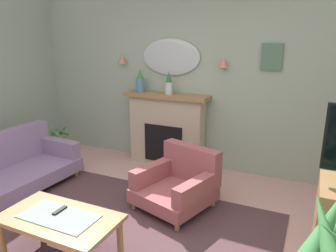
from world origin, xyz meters
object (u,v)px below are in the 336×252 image
object	(u,v)px
framed_picture	(272,57)
floral_couch	(8,169)
mantel_vase_right	(169,84)
wall_mirror	(171,57)
wall_sconce_right	(223,62)
tv_remote	(60,211)
armchair_beside_couch	(179,182)
potted_plant_small_fern	(58,141)
fireplace	(167,130)
wall_sconce_left	(122,59)
mantel_vase_left	(140,82)
coffee_table	(59,222)

from	to	relation	value
framed_picture	floral_couch	size ratio (longest dim) A/B	0.20
mantel_vase_right	wall_mirror	bearing A→B (deg)	106.39
wall_mirror	wall_sconce_right	world-z (taller)	wall_mirror
wall_mirror	framed_picture	distance (m)	1.50
tv_remote	armchair_beside_couch	xyz separation A→B (m)	(0.65, 1.31, -0.15)
potted_plant_small_fern	fireplace	bearing A→B (deg)	16.35
tv_remote	floral_couch	size ratio (longest dim) A/B	0.09
framed_picture	wall_sconce_left	bearing A→B (deg)	-178.54
mantel_vase_left	floral_couch	distance (m)	2.27
mantel_vase_left	tv_remote	world-z (taller)	mantel_vase_left
potted_plant_small_fern	armchair_beside_couch	bearing A→B (deg)	-14.08
mantel_vase_left	tv_remote	distance (m)	2.63
wall_sconce_left	coffee_table	bearing A→B (deg)	-69.98
wall_sconce_right	framed_picture	world-z (taller)	framed_picture
floral_couch	armchair_beside_couch	xyz separation A→B (m)	(2.22, 0.61, -0.01)
tv_remote	potted_plant_small_fern	size ratio (longest dim) A/B	0.26
wall_sconce_left	coffee_table	distance (m)	3.07
floral_couch	potted_plant_small_fern	world-z (taller)	floral_couch
wall_sconce_right	coffee_table	xyz separation A→B (m)	(-0.75, -2.62, -1.28)
coffee_table	floral_couch	bearing A→B (deg)	154.61
fireplace	coffee_table	distance (m)	2.54
fireplace	coffee_table	size ratio (longest dim) A/B	1.24
fireplace	wall_sconce_right	world-z (taller)	wall_sconce_right
potted_plant_small_fern	wall_mirror	bearing A→B (deg)	20.42
fireplace	mantel_vase_right	xyz separation A→B (m)	(0.05, -0.03, 0.75)
fireplace	mantel_vase_right	bearing A→B (deg)	-29.53
mantel_vase_left	mantel_vase_right	distance (m)	0.50
wall_sconce_right	armchair_beside_couch	size ratio (longest dim) A/B	0.14
mantel_vase_left	potted_plant_small_fern	size ratio (longest dim) A/B	0.61
armchair_beside_couch	fireplace	bearing A→B (deg)	121.50
mantel_vase_right	armchair_beside_couch	xyz separation A→B (m)	(0.66, -1.13, -1.02)
framed_picture	wall_mirror	bearing A→B (deg)	-179.62
fireplace	mantel_vase_left	size ratio (longest dim) A/B	3.61
framed_picture	tv_remote	bearing A→B (deg)	-118.99
mantel_vase_right	wall_mirror	xyz separation A→B (m)	(-0.05, 0.17, 0.39)
mantel_vase_left	wall_sconce_left	world-z (taller)	wall_sconce_left
mantel_vase_right	fireplace	bearing A→B (deg)	150.47
framed_picture	armchair_beside_couch	world-z (taller)	framed_picture
wall_mirror	wall_sconce_left	distance (m)	0.85
floral_couch	wall_sconce_right	bearing A→B (deg)	38.20
armchair_beside_couch	potted_plant_small_fern	distance (m)	2.58
fireplace	framed_picture	bearing A→B (deg)	5.77
framed_picture	coffee_table	xyz separation A→B (m)	(-1.40, -2.68, -1.37)
coffee_table	tv_remote	distance (m)	0.11
mantel_vase_right	tv_remote	xyz separation A→B (m)	(0.00, -2.43, -0.87)
framed_picture	mantel_vase_right	bearing A→B (deg)	-172.92
framed_picture	floral_couch	distance (m)	3.84
wall_mirror	armchair_beside_couch	bearing A→B (deg)	-61.37
fireplace	wall_mirror	distance (m)	1.15
wall_mirror	tv_remote	distance (m)	2.89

